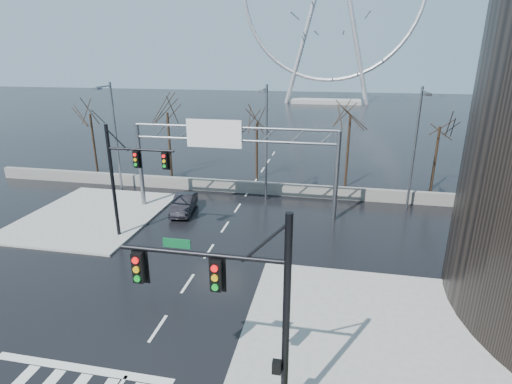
% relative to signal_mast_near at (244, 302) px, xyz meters
% --- Properties ---
extents(ground, '(260.00, 260.00, 0.00)m').
position_rel_signal_mast_near_xyz_m(ground, '(-5.14, 4.04, -4.87)').
color(ground, black).
rests_on(ground, ground).
extents(sidewalk_right_ext, '(12.00, 10.00, 0.15)m').
position_rel_signal_mast_near_xyz_m(sidewalk_right_ext, '(4.86, 6.04, -4.80)').
color(sidewalk_right_ext, gray).
rests_on(sidewalk_right_ext, ground).
extents(sidewalk_far, '(10.00, 12.00, 0.15)m').
position_rel_signal_mast_near_xyz_m(sidewalk_far, '(-16.14, 16.04, -4.80)').
color(sidewalk_far, gray).
rests_on(sidewalk_far, ground).
extents(barrier_wall, '(52.00, 0.50, 1.10)m').
position_rel_signal_mast_near_xyz_m(barrier_wall, '(-5.14, 24.04, -4.32)').
color(barrier_wall, slate).
rests_on(barrier_wall, ground).
extents(signal_mast_near, '(5.52, 0.41, 8.00)m').
position_rel_signal_mast_near_xyz_m(signal_mast_near, '(0.00, 0.00, 0.00)').
color(signal_mast_near, black).
rests_on(signal_mast_near, ground).
extents(signal_mast_far, '(4.72, 0.41, 8.00)m').
position_rel_signal_mast_near_xyz_m(signal_mast_far, '(-11.01, 13.00, -0.04)').
color(signal_mast_far, black).
rests_on(signal_mast_far, ground).
extents(sign_gantry, '(16.36, 0.40, 7.60)m').
position_rel_signal_mast_near_xyz_m(sign_gantry, '(-5.52, 19.00, 0.31)').
color(sign_gantry, slate).
rests_on(sign_gantry, ground).
extents(streetlight_left, '(0.50, 2.55, 10.00)m').
position_rel_signal_mast_near_xyz_m(streetlight_left, '(-17.14, 22.20, 1.01)').
color(streetlight_left, slate).
rests_on(streetlight_left, ground).
extents(streetlight_mid, '(0.50, 2.55, 10.00)m').
position_rel_signal_mast_near_xyz_m(streetlight_mid, '(-3.14, 22.20, 1.01)').
color(streetlight_mid, slate).
rests_on(streetlight_mid, ground).
extents(streetlight_right, '(0.50, 2.55, 10.00)m').
position_rel_signal_mast_near_xyz_m(streetlight_right, '(8.86, 22.20, 1.01)').
color(streetlight_right, slate).
rests_on(streetlight_right, ground).
extents(tree_far_left, '(3.50, 3.50, 7.00)m').
position_rel_signal_mast_near_xyz_m(tree_far_left, '(-23.14, 28.04, 0.70)').
color(tree_far_left, black).
rests_on(tree_far_left, ground).
extents(tree_left, '(3.75, 3.75, 7.50)m').
position_rel_signal_mast_near_xyz_m(tree_left, '(-14.14, 27.54, 1.10)').
color(tree_left, black).
rests_on(tree_left, ground).
extents(tree_center, '(3.25, 3.25, 6.50)m').
position_rel_signal_mast_near_xyz_m(tree_center, '(-5.14, 28.54, 0.30)').
color(tree_center, black).
rests_on(tree_center, ground).
extents(tree_right, '(3.90, 3.90, 7.80)m').
position_rel_signal_mast_near_xyz_m(tree_right, '(3.86, 27.54, 1.34)').
color(tree_right, black).
rests_on(tree_right, ground).
extents(tree_far_right, '(3.40, 3.40, 6.80)m').
position_rel_signal_mast_near_xyz_m(tree_far_right, '(11.86, 28.04, 0.54)').
color(tree_far_right, black).
rests_on(tree_far_right, ground).
extents(car, '(2.12, 4.52, 1.43)m').
position_rel_signal_mast_near_xyz_m(car, '(-9.23, 18.28, -4.16)').
color(car, black).
rests_on(car, ground).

